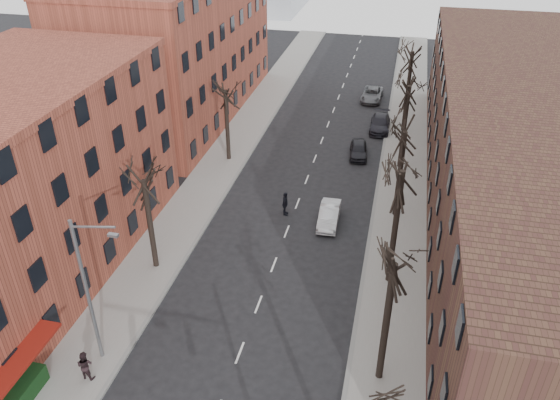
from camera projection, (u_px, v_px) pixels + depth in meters
The scene contains 18 objects.
sidewalk_left at pixel (228, 154), 50.66m from camera, with size 4.00×90.00×0.15m, color gray.
sidewalk_right at pixel (403, 172), 47.58m from camera, with size 4.00×90.00×0.15m, color gray.
building_left_far at pixel (177, 47), 56.05m from camera, with size 12.00×28.00×14.00m, color brown.
building_right at pixel (521, 157), 39.31m from camera, with size 12.00×50.00×10.00m, color #472D21.
tree_right_b at pixel (379, 378), 28.60m from camera, with size 5.20×5.20×10.80m, color black, non-canonical shape.
tree_right_c at pixel (388, 281), 35.25m from camera, with size 5.20×5.20×11.60m, color black, non-canonical shape.
tree_right_d at pixel (394, 215), 41.89m from camera, with size 5.20×5.20×10.00m, color black, non-canonical shape.
tree_right_e at pixel (399, 167), 48.53m from camera, with size 5.20×5.20×10.80m, color black, non-canonical shape.
tree_right_f at pixel (402, 131), 55.17m from camera, with size 5.20×5.20×11.60m, color black, non-canonical shape.
tree_left_a at pixel (157, 267), 36.51m from camera, with size 5.20×5.20×9.50m, color black, non-canonical shape.
tree_left_b at pixel (229, 160), 49.79m from camera, with size 5.20×5.20×9.50m, color black, non-canonical shape.
streetlight at pixel (89, 287), 27.14m from camera, with size 2.45×0.22×9.03m.
silver_sedan at pixel (329, 215), 40.68m from camera, with size 1.43×4.09×1.35m, color silver.
parked_car_near at pixel (358, 150), 50.10m from camera, with size 1.57×3.90×1.33m, color black.
parked_car_mid at pixel (380, 123), 55.11m from camera, with size 1.94×4.77×1.38m, color black.
parked_car_far at pixel (372, 95), 62.15m from camera, with size 2.20×4.76×1.32m, color #5C5F64.
pedestrian_b at pixel (85, 365), 28.02m from camera, with size 0.85×0.66×1.75m, color black.
pedestrian_crossing at pixel (285, 204), 41.49m from camera, with size 1.13×0.47×1.94m, color black.
Camera 1 is at (6.96, -8.16, 22.92)m, focal length 35.00 mm.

